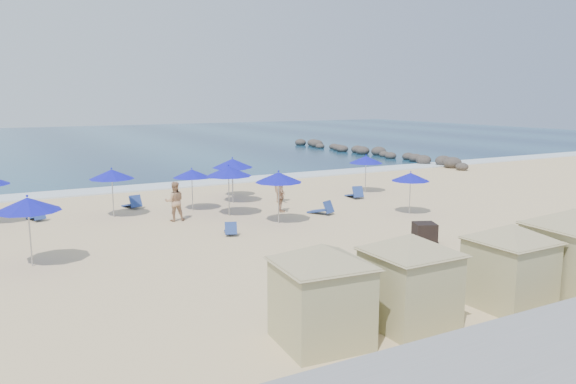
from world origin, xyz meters
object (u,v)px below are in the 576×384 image
(trash_bin, at_px, (425,233))
(umbrella_6, at_px, (278,177))
(cabana_3, at_px, (573,241))
(umbrella_4, at_px, (112,174))
(umbrella_8, at_px, (229,171))
(cabana_1, at_px, (410,268))
(umbrella_5, at_px, (192,173))
(umbrella_9, at_px, (232,166))
(cabana_0, at_px, (321,281))
(beachgoer_1, at_px, (175,201))
(rock_jetty, at_px, (368,151))
(beachgoer_2, at_px, (281,197))
(cabana_2, at_px, (510,255))
(umbrella_7, at_px, (232,163))
(umbrella_11, at_px, (411,177))
(beachgoer_3, at_px, (279,188))
(umbrella_3, at_px, (28,204))
(umbrella_10, at_px, (366,160))

(trash_bin, xyz_separation_m, umbrella_6, (-3.35, 5.94, 1.71))
(cabana_3, distance_m, umbrella_4, 19.78)
(trash_bin, distance_m, umbrella_8, 9.90)
(trash_bin, bearing_deg, umbrella_4, 154.92)
(cabana_1, relative_size, umbrella_6, 1.71)
(umbrella_5, relative_size, umbrella_9, 1.05)
(cabana_0, xyz_separation_m, beachgoer_1, (1.12, 14.41, -0.59))
(rock_jetty, distance_m, umbrella_8, 30.65)
(umbrella_4, height_order, umbrella_9, umbrella_4)
(umbrella_9, distance_m, beachgoer_2, 5.41)
(cabana_2, relative_size, beachgoer_1, 2.22)
(umbrella_4, height_order, umbrella_7, umbrella_7)
(cabana_2, height_order, beachgoer_1, cabana_2)
(umbrella_8, height_order, umbrella_11, umbrella_8)
(cabana_2, height_order, umbrella_4, cabana_2)
(cabana_0, bearing_deg, beachgoer_3, 64.87)
(cabana_0, relative_size, umbrella_9, 2.02)
(rock_jetty, height_order, umbrella_7, umbrella_7)
(beachgoer_1, bearing_deg, umbrella_3, 46.36)
(trash_bin, bearing_deg, beachgoer_2, 127.90)
(umbrella_10, distance_m, umbrella_11, 6.43)
(umbrella_4, distance_m, umbrella_5, 3.88)
(umbrella_4, relative_size, umbrella_10, 1.04)
(umbrella_3, distance_m, umbrella_5, 10.30)
(rock_jetty, height_order, cabana_3, cabana_3)
(cabana_0, distance_m, umbrella_5, 16.56)
(rock_jetty, distance_m, umbrella_11, 28.30)
(umbrella_9, bearing_deg, umbrella_5, -141.08)
(cabana_0, distance_m, beachgoer_1, 14.47)
(umbrella_8, xyz_separation_m, beachgoer_1, (-2.64, 0.21, -1.27))
(umbrella_3, distance_m, umbrella_8, 10.10)
(cabana_3, height_order, beachgoer_2, cabana_3)
(cabana_1, height_order, beachgoer_1, cabana_1)
(umbrella_3, height_order, umbrella_10, umbrella_3)
(cabana_0, xyz_separation_m, cabana_2, (5.78, -0.52, -0.05))
(trash_bin, relative_size, beachgoer_1, 0.45)
(cabana_3, relative_size, umbrella_11, 2.13)
(umbrella_5, bearing_deg, umbrella_9, 38.92)
(umbrella_5, distance_m, umbrella_8, 2.42)
(umbrella_9, bearing_deg, umbrella_4, -161.52)
(umbrella_10, distance_m, beachgoer_1, 12.69)
(beachgoer_1, height_order, beachgoer_3, beachgoer_1)
(umbrella_3, xyz_separation_m, umbrella_9, (11.43, 9.17, -0.35))
(umbrella_3, bearing_deg, trash_bin, -17.08)
(umbrella_9, bearing_deg, umbrella_8, -115.17)
(umbrella_7, height_order, beachgoer_1, umbrella_7)
(umbrella_3, bearing_deg, umbrella_7, 34.41)
(rock_jetty, height_order, trash_bin, rock_jetty)
(beachgoer_1, distance_m, beachgoer_3, 6.61)
(cabana_0, relative_size, umbrella_4, 1.75)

